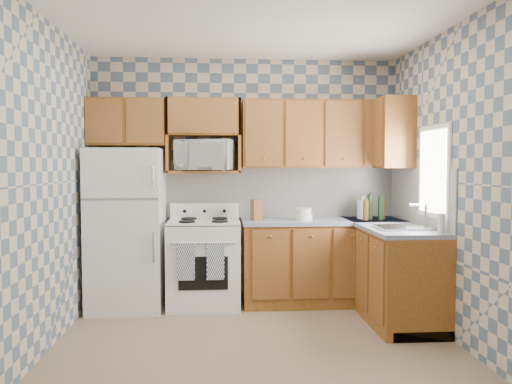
# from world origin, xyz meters

# --- Properties ---
(floor) EXTENTS (3.40, 3.40, 0.00)m
(floor) POSITION_xyz_m (0.00, 0.00, 0.00)
(floor) COLOR #816C54
(floor) RESTS_ON ground
(back_wall) EXTENTS (3.40, 0.02, 2.70)m
(back_wall) POSITION_xyz_m (0.00, 1.60, 1.35)
(back_wall) COLOR slate
(back_wall) RESTS_ON ground
(right_wall) EXTENTS (0.02, 3.20, 2.70)m
(right_wall) POSITION_xyz_m (1.70, 0.00, 1.35)
(right_wall) COLOR slate
(right_wall) RESTS_ON ground
(backsplash_back) EXTENTS (2.60, 0.02, 0.56)m
(backsplash_back) POSITION_xyz_m (0.40, 1.59, 1.20)
(backsplash_back) COLOR white
(backsplash_back) RESTS_ON back_wall
(backsplash_right) EXTENTS (0.02, 1.60, 0.56)m
(backsplash_right) POSITION_xyz_m (1.69, 0.80, 1.20)
(backsplash_right) COLOR white
(backsplash_right) RESTS_ON right_wall
(refrigerator) EXTENTS (0.75, 0.70, 1.68)m
(refrigerator) POSITION_xyz_m (-1.27, 1.25, 0.84)
(refrigerator) COLOR white
(refrigerator) RESTS_ON floor
(stove_body) EXTENTS (0.76, 0.65, 0.90)m
(stove_body) POSITION_xyz_m (-0.47, 1.28, 0.45)
(stove_body) COLOR white
(stove_body) RESTS_ON floor
(cooktop) EXTENTS (0.76, 0.65, 0.02)m
(cooktop) POSITION_xyz_m (-0.47, 1.28, 0.91)
(cooktop) COLOR silver
(cooktop) RESTS_ON stove_body
(backguard) EXTENTS (0.76, 0.08, 0.17)m
(backguard) POSITION_xyz_m (-0.47, 1.55, 1.00)
(backguard) COLOR white
(backguard) RESTS_ON cooktop
(dish_towel_left) EXTENTS (0.18, 0.02, 0.37)m
(dish_towel_left) POSITION_xyz_m (-0.64, 0.93, 0.54)
(dish_towel_left) COLOR navy
(dish_towel_left) RESTS_ON stove_body
(dish_towel_right) EXTENTS (0.18, 0.02, 0.37)m
(dish_towel_right) POSITION_xyz_m (-0.35, 0.93, 0.54)
(dish_towel_right) COLOR navy
(dish_towel_right) RESTS_ON stove_body
(base_cabinets_back) EXTENTS (1.75, 0.60, 0.88)m
(base_cabinets_back) POSITION_xyz_m (0.82, 1.30, 0.44)
(base_cabinets_back) COLOR brown
(base_cabinets_back) RESTS_ON floor
(base_cabinets_right) EXTENTS (0.60, 1.60, 0.88)m
(base_cabinets_right) POSITION_xyz_m (1.40, 0.80, 0.44)
(base_cabinets_right) COLOR brown
(base_cabinets_right) RESTS_ON floor
(countertop_back) EXTENTS (1.77, 0.63, 0.04)m
(countertop_back) POSITION_xyz_m (0.82, 1.30, 0.90)
(countertop_back) COLOR slate
(countertop_back) RESTS_ON base_cabinets_back
(countertop_right) EXTENTS (0.63, 1.60, 0.04)m
(countertop_right) POSITION_xyz_m (1.40, 0.80, 0.90)
(countertop_right) COLOR slate
(countertop_right) RESTS_ON base_cabinets_right
(upper_cabinets_back) EXTENTS (1.75, 0.33, 0.74)m
(upper_cabinets_back) POSITION_xyz_m (0.82, 1.44, 1.85)
(upper_cabinets_back) COLOR brown
(upper_cabinets_back) RESTS_ON back_wall
(upper_cabinets_fridge) EXTENTS (0.82, 0.33, 0.50)m
(upper_cabinets_fridge) POSITION_xyz_m (-1.29, 1.44, 1.97)
(upper_cabinets_fridge) COLOR brown
(upper_cabinets_fridge) RESTS_ON back_wall
(upper_cabinets_right) EXTENTS (0.33, 0.70, 0.74)m
(upper_cabinets_right) POSITION_xyz_m (1.53, 1.25, 1.85)
(upper_cabinets_right) COLOR brown
(upper_cabinets_right) RESTS_ON right_wall
(microwave_shelf) EXTENTS (0.80, 0.33, 0.03)m
(microwave_shelf) POSITION_xyz_m (-0.47, 1.44, 1.44)
(microwave_shelf) COLOR brown
(microwave_shelf) RESTS_ON back_wall
(microwave) EXTENTS (0.68, 0.55, 0.33)m
(microwave) POSITION_xyz_m (-0.45, 1.38, 1.62)
(microwave) COLOR white
(microwave) RESTS_ON microwave_shelf
(sink) EXTENTS (0.48, 0.40, 0.03)m
(sink) POSITION_xyz_m (1.40, 0.45, 0.93)
(sink) COLOR #B7B7BC
(sink) RESTS_ON countertop_right
(window) EXTENTS (0.02, 0.66, 0.86)m
(window) POSITION_xyz_m (1.69, 0.45, 1.45)
(window) COLOR silver
(window) RESTS_ON right_wall
(bottle_0) EXTENTS (0.06, 0.06, 0.27)m
(bottle_0) POSITION_xyz_m (1.33, 1.26, 1.05)
(bottle_0) COLOR black
(bottle_0) RESTS_ON countertop_back
(bottle_1) EXTENTS (0.06, 0.06, 0.25)m
(bottle_1) POSITION_xyz_m (1.43, 1.20, 1.05)
(bottle_1) COLOR black
(bottle_1) RESTS_ON countertop_back
(bottle_2) EXTENTS (0.06, 0.06, 0.23)m
(bottle_2) POSITION_xyz_m (1.48, 1.30, 1.04)
(bottle_2) COLOR #563314
(bottle_2) RESTS_ON countertop_back
(bottle_3) EXTENTS (0.06, 0.06, 0.22)m
(bottle_3) POSITION_xyz_m (1.26, 1.18, 1.03)
(bottle_3) COLOR #563314
(bottle_3) RESTS_ON countertop_back
(knife_block) EXTENTS (0.13, 0.13, 0.22)m
(knife_block) POSITION_xyz_m (0.09, 1.26, 1.03)
(knife_block) COLOR brown
(knife_block) RESTS_ON countertop_back
(electric_kettle) EXTENTS (0.16, 0.16, 0.20)m
(electric_kettle) POSITION_xyz_m (1.29, 1.34, 1.02)
(electric_kettle) COLOR white
(electric_kettle) RESTS_ON countertop_back
(food_containers) EXTENTS (0.20, 0.20, 0.13)m
(food_containers) POSITION_xyz_m (0.59, 1.21, 0.99)
(food_containers) COLOR beige
(food_containers) RESTS_ON countertop_back
(soap_bottle) EXTENTS (0.06, 0.06, 0.17)m
(soap_bottle) POSITION_xyz_m (1.62, 0.13, 1.01)
(soap_bottle) COLOR beige
(soap_bottle) RESTS_ON countertop_right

